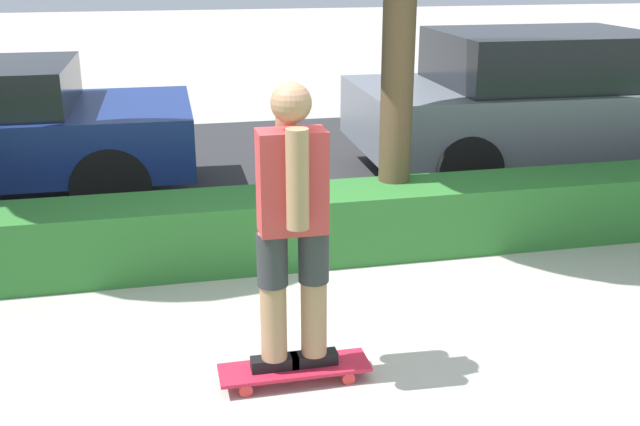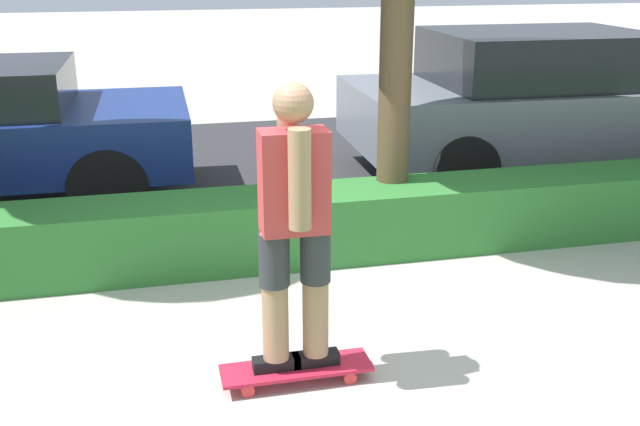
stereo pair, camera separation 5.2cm
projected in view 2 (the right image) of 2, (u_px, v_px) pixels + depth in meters
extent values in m
plane|color=#ADA89E|center=(378.00, 356.00, 4.42)|extent=(60.00, 60.00, 0.00)
cube|color=#2D2D30|center=(264.00, 169.00, 8.28)|extent=(15.94, 5.00, 0.01)
cube|color=#2D702D|center=(317.00, 224.00, 5.80)|extent=(15.94, 0.60, 0.53)
cube|color=red|center=(296.00, 368.00, 4.13)|extent=(0.83, 0.24, 0.02)
cylinder|color=red|center=(350.00, 377.00, 4.13)|extent=(0.07, 0.04, 0.07)
cylinder|color=red|center=(341.00, 361.00, 4.29)|extent=(0.07, 0.04, 0.07)
cylinder|color=red|center=(248.00, 390.00, 4.00)|extent=(0.07, 0.04, 0.07)
cylinder|color=red|center=(243.00, 373.00, 4.17)|extent=(0.07, 0.04, 0.07)
cube|color=black|center=(276.00, 363.00, 4.09)|extent=(0.26, 0.09, 0.07)
cylinder|color=#A37556|center=(275.00, 297.00, 3.96)|extent=(0.14, 0.14, 0.73)
cylinder|color=#2D2D33|center=(274.00, 259.00, 3.89)|extent=(0.16, 0.16, 0.29)
cube|color=black|center=(316.00, 358.00, 4.14)|extent=(0.26, 0.09, 0.07)
cylinder|color=#A37556|center=(315.00, 293.00, 4.01)|extent=(0.14, 0.14, 0.73)
cylinder|color=#2D2D33|center=(315.00, 256.00, 3.94)|extent=(0.16, 0.16, 0.29)
cube|color=#C6383D|center=(294.00, 182.00, 3.78)|extent=(0.35, 0.19, 0.54)
cylinder|color=#A37556|center=(300.00, 180.00, 3.63)|extent=(0.11, 0.11, 0.50)
cylinder|color=#A37556|center=(288.00, 164.00, 3.90)|extent=(0.11, 0.11, 0.50)
sphere|color=#A37556|center=(293.00, 103.00, 3.65)|extent=(0.20, 0.20, 0.20)
cylinder|color=brown|center=(395.00, 71.00, 5.73)|extent=(0.25, 0.25, 2.80)
cylinder|color=black|center=(108.00, 186.00, 6.47)|extent=(0.69, 0.22, 0.69)
cylinder|color=black|center=(113.00, 142.00, 8.02)|extent=(0.69, 0.22, 0.69)
cube|color=slate|center=(543.00, 112.00, 8.05)|extent=(4.18, 2.01, 0.63)
cube|color=black|center=(538.00, 57.00, 7.83)|extent=(2.19, 1.73, 0.54)
cylinder|color=black|center=(599.00, 119.00, 9.24)|extent=(0.66, 0.23, 0.66)
cylinder|color=black|center=(464.00, 169.00, 7.07)|extent=(0.66, 0.23, 0.66)
cylinder|color=black|center=(402.00, 129.00, 8.68)|extent=(0.66, 0.23, 0.66)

